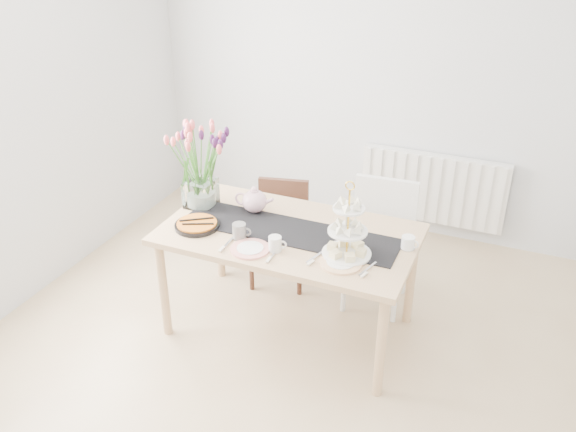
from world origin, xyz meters
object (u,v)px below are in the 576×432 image
at_px(radiator, 433,188).
at_px(cream_jug, 408,243).
at_px(tulip_vase, 198,154).
at_px(plate_right, 341,263).
at_px(mug_white, 275,244).
at_px(teapot, 254,201).
at_px(tart_tin, 197,225).
at_px(chair_brown, 281,224).
at_px(dining_table, 289,242).
at_px(cake_stand, 347,237).
at_px(plate_left, 250,249).
at_px(mug_grey, 239,231).
at_px(chair_white, 380,234).

relative_size(radiator, cream_jug, 14.83).
height_order(tulip_vase, plate_right, tulip_vase).
relative_size(tulip_vase, mug_white, 7.25).
xyz_separation_m(teapot, tart_tin, (-0.25, -0.33, -0.07)).
xyz_separation_m(chair_brown, tulip_vase, (-0.38, -0.49, 0.69)).
height_order(dining_table, cake_stand, cake_stand).
height_order(teapot, cream_jug, teapot).
distance_m(radiator, chair_brown, 1.40).
bearing_deg(plate_left, dining_table, 66.44).
xyz_separation_m(mug_white, plate_right, (0.41, 0.02, -0.04)).
relative_size(mug_grey, plate_left, 0.42).
xyz_separation_m(chair_white, mug_grey, (-0.70, -0.79, 0.28)).
distance_m(tart_tin, mug_grey, 0.32).
xyz_separation_m(teapot, mug_white, (0.33, -0.39, -0.04)).
xyz_separation_m(tulip_vase, tart_tin, (0.13, -0.27, -0.36)).
height_order(cream_jug, mug_grey, mug_grey).
bearing_deg(mug_grey, chair_white, 36.02).
xyz_separation_m(chair_white, mug_white, (-0.44, -0.83, 0.27)).
xyz_separation_m(cake_stand, cream_jug, (0.31, 0.22, -0.08)).
distance_m(dining_table, tulip_vase, 0.83).
bearing_deg(radiator, cream_jug, -85.59).
relative_size(chair_brown, chair_white, 0.85).
bearing_deg(tulip_vase, mug_grey, -33.76).
bearing_deg(plate_left, tulip_vase, 145.02).
bearing_deg(mug_white, plate_left, -171.98).
distance_m(chair_brown, teapot, 0.59).
height_order(radiator, plate_right, plate_right).
distance_m(dining_table, chair_white, 0.76).
relative_size(radiator, cake_stand, 2.80).
bearing_deg(mug_white, teapot, 117.65).
relative_size(chair_white, teapot, 3.37).
relative_size(tulip_vase, teapot, 2.55).
bearing_deg(cream_jug, plate_right, -121.93).
height_order(radiator, cream_jug, cream_jug).
distance_m(chair_brown, plate_right, 1.14).
height_order(chair_white, tart_tin, chair_white).
bearing_deg(tulip_vase, dining_table, -8.06).
height_order(plate_left, plate_right, same).
relative_size(mug_white, plate_right, 0.38).
bearing_deg(teapot, tart_tin, -130.46).
bearing_deg(tart_tin, radiator, 56.85).
height_order(tart_tin, mug_white, mug_white).
bearing_deg(teapot, tulip_vase, -175.06).
distance_m(dining_table, mug_grey, 0.34).
bearing_deg(mug_grey, cake_stand, -6.64).
distance_m(tulip_vase, mug_grey, 0.62).
xyz_separation_m(tulip_vase, plate_right, (1.11, -0.33, -0.37)).
bearing_deg(dining_table, teapot, 154.29).
height_order(chair_brown, cake_stand, cake_stand).
height_order(mug_grey, mug_white, mug_grey).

